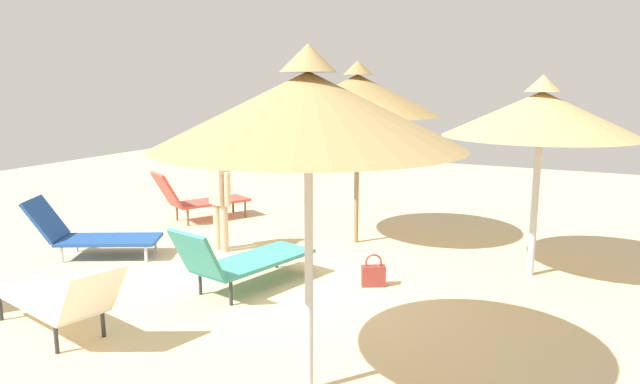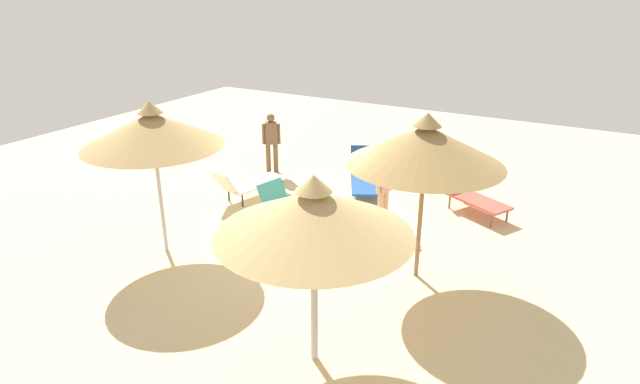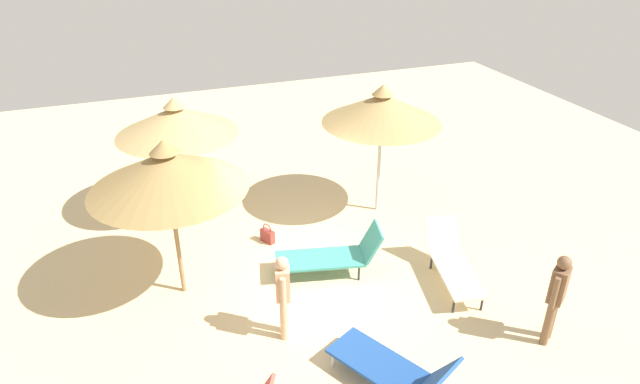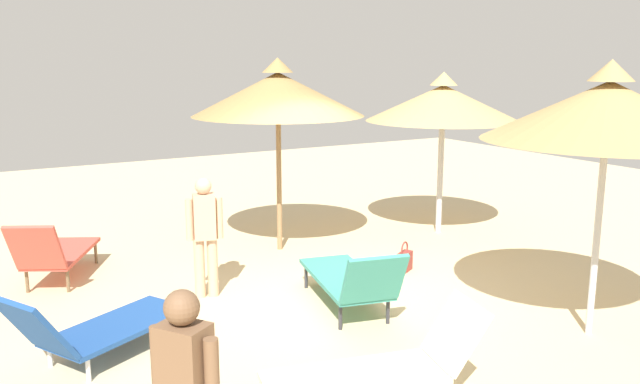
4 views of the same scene
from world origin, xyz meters
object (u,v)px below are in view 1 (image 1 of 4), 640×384
Objects in this scene: parasol_umbrella_near_left at (308,110)px; handbag at (373,275)px; parasol_umbrella_near_right at (358,95)px; lounge_chair_far_left at (89,233)px; parasol_umbrella_center at (541,114)px; lounge_chair_edge at (197,198)px; lounge_chair_back at (60,298)px; lounge_chair_far_right at (241,259)px; person_standing_center at (220,198)px.

handbag is at bearing 99.42° from parasol_umbrella_near_left.
parasol_umbrella_near_right reaches higher than lounge_chair_far_left.
parasol_umbrella_near_right is 6.79× the size of handbag.
lounge_chair_far_left is (-4.77, 2.01, -2.05)m from parasol_umbrella_near_left.
handbag is at bearing -142.39° from parasol_umbrella_center.
lounge_chair_back is at bearing -68.29° from lounge_chair_edge.
parasol_umbrella_center is 4.33m from lounge_chair_far_right.
lounge_chair_edge is 1.23× the size of person_standing_center.
lounge_chair_far_left is 1.06× the size of lounge_chair_edge.
lounge_chair_edge is 4.30× the size of handbag.
parasol_umbrella_near_right is 3.41m from lounge_chair_far_right.
person_standing_center reaches higher than lounge_chair_edge.
parasol_umbrella_near_left is 1.48× the size of lounge_chair_far_left.
lounge_chair_far_right is at bearing -148.75° from handbag.
lounge_chair_back is 1.30× the size of person_standing_center.
parasol_umbrella_near_left reaches higher than lounge_chair_edge.
parasol_umbrella_center is at bearing 11.28° from person_standing_center.
person_standing_center is 2.86m from handbag.
lounge_chair_back is 4.52× the size of handbag.
parasol_umbrella_center reaches higher than lounge_chair_back.
parasol_umbrella_center is 0.92× the size of parasol_umbrella_near_right.
person_standing_center is (-1.72, -1.37, -1.56)m from parasol_umbrella_near_right.
lounge_chair_edge is (-1.89, 4.74, 0.03)m from lounge_chair_back.
lounge_chair_far_right is at bearing -145.13° from parasol_umbrella_center.
parasol_umbrella_near_left is at bearing 2.98° from lounge_chair_back.
lounge_chair_far_left is 2.59m from lounge_chair_edge.
parasol_umbrella_near_left is at bearing -22.82° from lounge_chair_far_left.
parasol_umbrella_near_left reaches higher than lounge_chair_far_right.
lounge_chair_back is (-4.18, -4.21, -1.80)m from parasol_umbrella_center.
parasol_umbrella_near_left is 3.54m from handbag.
lounge_chair_back is (-2.85, -0.15, -2.00)m from parasol_umbrella_near_left.
person_standing_center is (-4.51, -0.90, -1.36)m from parasol_umbrella_center.
parasol_umbrella_center is at bearing 71.84° from parasol_umbrella_near_left.
parasol_umbrella_near_left is 1.94× the size of person_standing_center.
parasol_umbrella_near_right is 1.50× the size of lounge_chair_back.
lounge_chair_far_left is at bearing 157.18° from parasol_umbrella_near_left.
parasol_umbrella_center is at bearing 45.18° from lounge_chair_back.
parasol_umbrella_near_left is 6.76× the size of handbag.
lounge_chair_far_left is (-2.86, 0.20, -0.04)m from lounge_chair_far_right.
person_standing_center is at bearing -141.33° from parasol_umbrella_near_right.
parasol_umbrella_near_left is at bearing -72.10° from parasol_umbrella_near_right.
lounge_chair_far_left is 2.02m from person_standing_center.
lounge_chair_far_right is 3.97m from lounge_chair_edge.
lounge_chair_far_right is at bearing -99.11° from parasol_umbrella_near_right.
lounge_chair_edge is 2.15m from person_standing_center.
handbag is at bearing 31.25° from lounge_chair_far_right.
parasol_umbrella_near_left is 4.75m from person_standing_center.
handbag is at bearing 49.74° from lounge_chair_back.
parasol_umbrella_near_right is at bearing -0.98° from lounge_chair_edge.
lounge_chair_back is 2.18m from lounge_chair_far_right.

